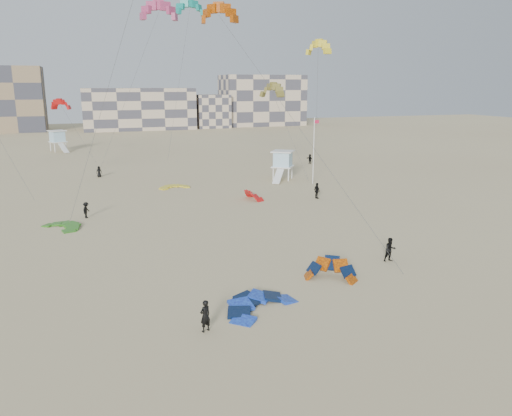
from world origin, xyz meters
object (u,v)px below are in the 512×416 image
object	(u,v)px
kitesurfer_main	(205,316)
lifeguard_tower_near	(283,165)
kite_ground_blue	(259,308)
kite_ground_orange	(330,279)

from	to	relation	value
kitesurfer_main	lifeguard_tower_near	world-z (taller)	lifeguard_tower_near
kite_ground_blue	kite_ground_orange	xyz separation A→B (m)	(6.13, 2.77, 0.00)
kite_ground_orange	lifeguard_tower_near	bearing A→B (deg)	107.83
lifeguard_tower_near	kite_ground_orange	bearing A→B (deg)	-71.54
kite_ground_blue	kite_ground_orange	world-z (taller)	kite_ground_orange
kite_ground_blue	kite_ground_orange	size ratio (longest dim) A/B	1.34
kite_ground_blue	kite_ground_orange	bearing A→B (deg)	-5.24
kite_ground_blue	kitesurfer_main	bearing A→B (deg)	176.07
kite_ground_blue	lifeguard_tower_near	xyz separation A→B (m)	(16.89, 38.23, 2.00)
kite_ground_orange	kitesurfer_main	xyz separation A→B (m)	(-9.84, -4.55, 0.90)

